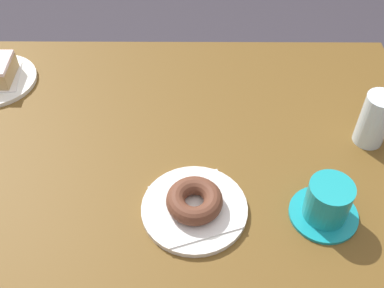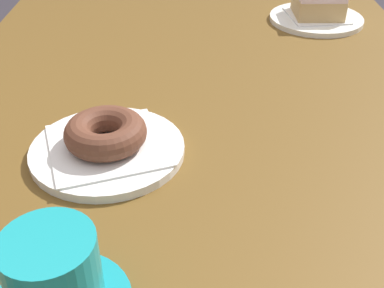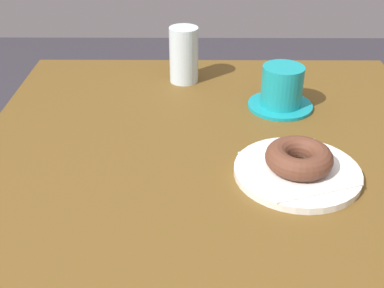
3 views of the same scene
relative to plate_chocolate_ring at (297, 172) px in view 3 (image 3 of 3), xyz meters
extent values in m
cube|color=brown|center=(-0.07, 0.12, -0.03)|extent=(1.13, 0.82, 0.05)
cylinder|color=brown|center=(0.43, -0.24, -0.41)|extent=(0.06, 0.06, 0.72)
cylinder|color=brown|center=(0.43, 0.48, -0.41)|extent=(0.06, 0.06, 0.72)
cylinder|color=white|center=(0.00, 0.00, 0.00)|extent=(0.20, 0.20, 0.01)
cube|color=white|center=(0.00, 0.00, 0.01)|extent=(0.18, 0.18, 0.00)
torus|color=brown|center=(0.00, 0.00, 0.03)|extent=(0.10, 0.10, 0.04)
cylinder|color=silver|center=(0.37, 0.18, 0.05)|extent=(0.06, 0.06, 0.12)
cylinder|color=teal|center=(0.24, -0.01, 0.00)|extent=(0.13, 0.13, 0.01)
cylinder|color=teal|center=(0.24, -0.01, 0.04)|extent=(0.08, 0.08, 0.08)
cylinder|color=black|center=(0.24, -0.01, 0.07)|extent=(0.07, 0.07, 0.00)
camera|label=1|loc=(0.00, -0.50, 0.72)|focal=44.08mm
camera|label=2|loc=(0.51, 0.10, 0.36)|focal=45.69mm
camera|label=3|loc=(-0.63, 0.16, 0.43)|focal=45.88mm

